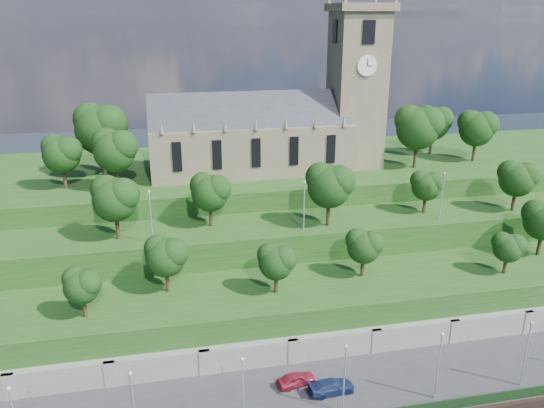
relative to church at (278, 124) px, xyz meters
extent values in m
cube|color=#2D2D30|center=(-0.79, -39.98, -21.52)|extent=(160.00, 12.00, 2.00)
cube|color=slate|center=(-0.79, -33.98, -20.02)|extent=(160.00, 2.00, 5.00)
cube|color=slate|center=(-35.79, -34.78, -20.02)|extent=(1.20, 0.60, 5.00)
cube|color=slate|center=(-25.79, -34.78, -20.02)|extent=(1.20, 0.60, 5.00)
cube|color=slate|center=(-15.79, -34.78, -20.02)|extent=(1.20, 0.60, 5.00)
cube|color=slate|center=(-5.79, -34.78, -20.02)|extent=(1.20, 0.60, 5.00)
cube|color=slate|center=(4.21, -34.78, -20.02)|extent=(1.20, 0.60, 5.00)
cube|color=slate|center=(14.21, -34.78, -20.02)|extent=(1.20, 0.60, 5.00)
cube|color=slate|center=(24.21, -34.78, -20.02)|extent=(1.20, 0.60, 5.00)
cube|color=#1B4115|center=(-0.79, -27.98, -18.52)|extent=(160.00, 12.00, 8.00)
cube|color=#1B4115|center=(-0.79, -16.98, -16.52)|extent=(160.00, 10.00, 12.00)
cube|color=#1B4115|center=(-0.79, 4.02, -15.02)|extent=(160.00, 32.00, 15.00)
cube|color=brown|center=(-4.79, 0.02, -3.52)|extent=(32.00, 12.00, 8.00)
cube|color=#272A30|center=(-4.79, 0.02, 0.48)|extent=(32.00, 10.18, 10.18)
cone|color=brown|center=(-18.79, -5.98, 1.38)|extent=(0.70, 0.70, 1.80)
cone|color=brown|center=(-14.12, -5.98, 1.38)|extent=(0.70, 0.70, 1.80)
cone|color=brown|center=(-9.46, -5.98, 1.38)|extent=(0.70, 0.70, 1.80)
cone|color=brown|center=(-4.79, -5.98, 1.38)|extent=(0.70, 0.70, 1.80)
cone|color=brown|center=(-0.12, -5.98, 1.38)|extent=(0.70, 0.70, 1.80)
cone|color=brown|center=(4.54, -5.98, 1.38)|extent=(0.70, 0.70, 1.80)
cone|color=brown|center=(9.21, -5.98, 1.38)|extent=(0.70, 0.70, 1.80)
cube|color=black|center=(-16.79, -6.06, -3.02)|extent=(1.40, 0.25, 4.50)
cube|color=black|center=(-10.79, -6.06, -3.02)|extent=(1.40, 0.25, 4.50)
cube|color=black|center=(-4.79, -6.06, -3.02)|extent=(1.40, 0.25, 4.50)
cube|color=black|center=(1.21, -6.06, -3.02)|extent=(1.40, 0.25, 4.50)
cube|color=black|center=(7.21, -6.06, -3.02)|extent=(1.40, 0.25, 4.50)
cube|color=brown|center=(13.21, 0.02, 4.98)|extent=(8.00, 8.00, 25.00)
cube|color=brown|center=(13.21, 0.02, 18.08)|extent=(9.20, 9.20, 1.20)
cone|color=brown|center=(17.21, 4.02, 19.28)|extent=(0.80, 0.80, 1.60)
cube|color=black|center=(13.21, -4.06, 14.48)|extent=(2.00, 0.25, 3.50)
cube|color=black|center=(13.21, 4.10, 14.48)|extent=(2.00, 0.25, 3.50)
cube|color=black|center=(9.13, 0.02, 14.48)|extent=(0.25, 2.00, 3.50)
cube|color=black|center=(17.29, 0.02, 14.48)|extent=(0.25, 2.00, 3.50)
cylinder|color=white|center=(13.21, -4.10, 9.48)|extent=(3.20, 0.30, 3.20)
cylinder|color=white|center=(17.33, 0.02, 9.48)|extent=(0.30, 3.20, 3.20)
cube|color=black|center=(13.21, -4.28, 9.98)|extent=(0.12, 0.05, 1.10)
cube|color=black|center=(13.61, -4.28, 9.48)|extent=(0.80, 0.05, 0.12)
cylinder|color=black|center=(-28.32, -29.98, -13.26)|extent=(0.47, 0.47, 2.53)
sphere|color=black|center=(-28.32, -29.98, -10.81)|extent=(3.93, 3.93, 3.93)
sphere|color=black|center=(-27.54, -30.38, -10.22)|extent=(2.95, 2.95, 2.95)
sphere|color=black|center=(-29.01, -29.49, -10.03)|extent=(2.75, 2.75, 2.75)
cylinder|color=black|center=(-19.25, -25.98, -12.99)|extent=(0.50, 0.50, 3.06)
sphere|color=black|center=(-19.25, -25.98, -10.03)|extent=(4.76, 4.76, 4.76)
sphere|color=black|center=(-18.30, -26.46, -9.32)|extent=(3.57, 3.57, 3.57)
sphere|color=black|center=(-20.09, -25.39, -9.08)|extent=(3.33, 3.33, 3.33)
cylinder|color=black|center=(-6.53, -28.98, -13.17)|extent=(0.48, 0.48, 2.70)
sphere|color=black|center=(-6.53, -28.98, -10.57)|extent=(4.19, 4.19, 4.19)
sphere|color=black|center=(-5.69, -29.40, -9.94)|extent=(3.15, 3.15, 3.15)
sphere|color=black|center=(-7.26, -28.46, -9.73)|extent=(2.94, 2.94, 2.94)
cylinder|color=black|center=(5.16, -26.98, -13.16)|extent=(0.48, 0.48, 2.73)
sphere|color=black|center=(5.16, -26.98, -10.52)|extent=(4.24, 4.24, 4.24)
sphere|color=black|center=(6.01, -27.41, -9.88)|extent=(3.18, 3.18, 3.18)
sphere|color=black|center=(4.42, -26.45, -9.67)|extent=(2.97, 2.97, 2.97)
cylinder|color=black|center=(23.41, -29.98, -13.32)|extent=(0.47, 0.47, 2.39)
sphere|color=black|center=(23.41, -29.98, -11.01)|extent=(3.72, 3.72, 3.72)
sphere|color=black|center=(24.16, -30.36, -10.45)|extent=(2.79, 2.79, 2.79)
sphere|color=black|center=(22.76, -29.52, -10.26)|extent=(2.61, 2.61, 2.61)
cylinder|color=black|center=(31.35, -25.98, -12.81)|extent=(0.51, 0.51, 3.43)
sphere|color=black|center=(31.35, -25.98, -9.49)|extent=(5.33, 5.33, 5.33)
sphere|color=black|center=(30.42, -25.32, -8.43)|extent=(3.73, 3.73, 3.73)
cylinder|color=black|center=(-25.16, -17.98, -8.70)|extent=(0.52, 0.52, 3.65)
sphere|color=black|center=(-25.16, -17.98, -5.18)|extent=(5.67, 5.67, 5.67)
sphere|color=black|center=(-24.02, -18.55, -4.32)|extent=(4.25, 4.25, 4.25)
sphere|color=black|center=(-26.15, -17.28, -4.04)|extent=(3.97, 3.97, 3.97)
cylinder|color=black|center=(-12.92, -15.98, -8.90)|extent=(0.50, 0.50, 3.24)
sphere|color=black|center=(-12.92, -15.98, -5.76)|extent=(5.05, 5.05, 5.05)
sphere|color=black|center=(-11.91, -16.49, -5.01)|extent=(3.79, 3.79, 3.79)
sphere|color=black|center=(-13.80, -15.35, -4.75)|extent=(3.53, 3.53, 3.53)
cylinder|color=black|center=(2.92, -18.98, -8.62)|extent=(0.53, 0.53, 3.80)
sphere|color=black|center=(2.92, -18.98, -4.94)|extent=(5.92, 5.92, 5.92)
sphere|color=black|center=(4.11, -19.58, -4.05)|extent=(4.44, 4.44, 4.44)
sphere|color=black|center=(1.89, -18.25, -3.76)|extent=(4.14, 4.14, 4.14)
cylinder|color=black|center=(18.33, -16.98, -9.15)|extent=(0.48, 0.48, 2.74)
sphere|color=black|center=(18.33, -16.98, -6.51)|extent=(4.26, 4.26, 4.26)
sphere|color=black|center=(19.18, -17.41, -5.87)|extent=(3.19, 3.19, 3.19)
sphere|color=black|center=(17.58, -16.45, -5.66)|extent=(2.98, 2.98, 2.98)
cylinder|color=black|center=(31.56, -18.98, -8.87)|extent=(0.51, 0.51, 3.29)
sphere|color=black|center=(31.56, -18.98, -5.69)|extent=(5.12, 5.12, 5.12)
sphere|color=black|center=(32.59, -19.50, -4.92)|extent=(3.84, 3.84, 3.84)
sphere|color=black|center=(30.67, -18.34, -4.67)|extent=(3.59, 3.59, 3.59)
cylinder|color=black|center=(-33.40, -3.98, -5.77)|extent=(0.52, 0.52, 3.51)
sphere|color=black|center=(-33.40, -3.98, -2.38)|extent=(5.45, 5.45, 5.45)
sphere|color=black|center=(-32.31, -4.53, -1.56)|extent=(4.09, 4.09, 4.09)
sphere|color=black|center=(-34.36, -3.30, -1.29)|extent=(3.82, 3.82, 3.82)
cylinder|color=black|center=(-28.30, 2.02, -5.02)|extent=(0.58, 0.58, 5.00)
sphere|color=black|center=(-28.30, 2.02, -0.19)|extent=(7.78, 7.78, 7.78)
sphere|color=black|center=(-26.74, 1.24, 0.98)|extent=(5.83, 5.83, 5.83)
sphere|color=black|center=(-29.66, 2.99, 1.37)|extent=(5.45, 5.45, 5.45)
cylinder|color=black|center=(-25.70, -5.98, -5.56)|extent=(0.53, 0.53, 3.92)
sphere|color=black|center=(-25.70, -5.98, -1.77)|extent=(6.10, 6.10, 6.10)
sphere|color=black|center=(-24.48, -6.60, -0.85)|extent=(4.58, 4.58, 4.58)
sphere|color=black|center=(-26.77, -5.22, -0.55)|extent=(4.27, 4.27, 4.27)
cylinder|color=black|center=(22.81, -3.98, -5.25)|extent=(0.56, 0.56, 4.53)
sphere|color=black|center=(22.81, -3.98, -0.87)|extent=(7.05, 7.05, 7.05)
sphere|color=black|center=(24.22, -4.69, 0.19)|extent=(5.29, 5.29, 5.29)
sphere|color=black|center=(21.58, -3.10, 0.54)|extent=(4.94, 4.94, 4.94)
cylinder|color=black|center=(29.83, 4.02, -5.58)|extent=(0.53, 0.53, 3.89)
sphere|color=black|center=(29.83, 4.02, -1.82)|extent=(6.05, 6.05, 6.05)
sphere|color=black|center=(31.04, 3.41, -0.91)|extent=(4.54, 4.54, 4.54)
sphere|color=black|center=(28.77, 4.77, -0.61)|extent=(4.24, 4.24, 4.24)
cylinder|color=black|center=(34.99, -1.98, -5.59)|extent=(0.53, 0.53, 3.87)
sphere|color=black|center=(34.99, -1.98, -1.84)|extent=(6.02, 6.02, 6.02)
sphere|color=black|center=(36.20, -2.59, -0.94)|extent=(4.52, 4.52, 4.52)
sphere|color=black|center=(33.94, -1.23, -0.64)|extent=(4.21, 4.21, 4.21)
sphere|color=silver|center=(-32.79, -43.48, -12.83)|extent=(0.36, 0.36, 0.36)
sphere|color=silver|center=(-22.79, -43.48, -12.83)|extent=(0.36, 0.36, 0.36)
cylinder|color=#B2B2B7|center=(-12.79, -43.48, -16.74)|extent=(0.16, 0.16, 7.57)
sphere|color=silver|center=(-12.79, -43.48, -12.83)|extent=(0.36, 0.36, 0.36)
cylinder|color=#B2B2B7|center=(-2.79, -43.48, -16.74)|extent=(0.16, 0.16, 7.57)
sphere|color=silver|center=(-2.79, -43.48, -12.83)|extent=(0.36, 0.36, 0.36)
cylinder|color=#B2B2B7|center=(7.21, -43.48, -16.74)|extent=(0.16, 0.16, 7.57)
sphere|color=silver|center=(7.21, -43.48, -12.83)|extent=(0.36, 0.36, 0.36)
cylinder|color=#B2B2B7|center=(17.21, -43.48, -16.74)|extent=(0.16, 0.16, 7.57)
sphere|color=silver|center=(17.21, -43.48, -12.83)|extent=(0.36, 0.36, 0.36)
cylinder|color=#B2B2B7|center=(-20.79, -19.98, -7.19)|extent=(0.16, 0.16, 6.66)
sphere|color=silver|center=(-20.79, -19.98, -3.74)|extent=(0.36, 0.36, 0.36)
cylinder|color=#B2B2B7|center=(-0.79, -19.98, -7.19)|extent=(0.16, 0.16, 6.66)
sphere|color=silver|center=(-0.79, -19.98, -3.74)|extent=(0.36, 0.36, 0.36)
cylinder|color=#B2B2B7|center=(19.21, -19.98, -7.19)|extent=(0.16, 0.16, 6.66)
sphere|color=silver|center=(19.21, -19.98, -3.74)|extent=(0.36, 0.36, 0.36)
imported|color=maroon|center=(-6.35, -38.57, -19.81)|extent=(4.44, 2.43, 1.43)
imported|color=#16234D|center=(-3.01, -40.49, -19.80)|extent=(5.13, 2.41, 1.45)
camera|label=1|loc=(-18.38, -84.13, 16.99)|focal=35.00mm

